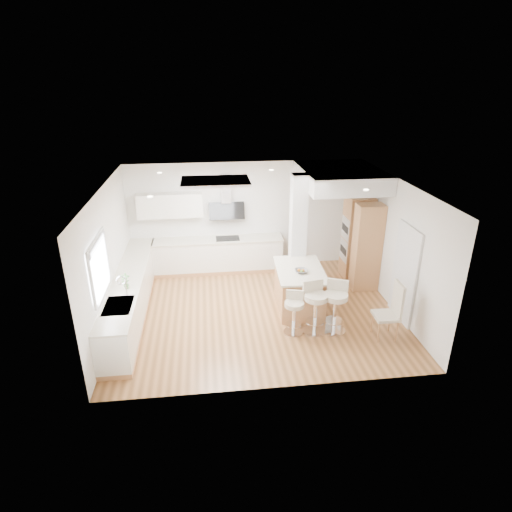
{
  "coord_description": "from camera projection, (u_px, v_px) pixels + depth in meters",
  "views": [
    {
      "loc": [
        -1.01,
        -8.09,
        4.81
      ],
      "look_at": [
        0.02,
        0.4,
        1.15
      ],
      "focal_mm": 30.0,
      "sensor_mm": 36.0,
      "label": 1
    }
  ],
  "objects": [
    {
      "name": "oven_column",
      "position": [
        360.0,
        241.0,
        10.39
      ],
      "size": [
        0.63,
        1.21,
        2.1
      ],
      "color": "tan",
      "rests_on": "ground"
    },
    {
      "name": "wall_left",
      "position": [
        108.0,
        259.0,
        8.5
      ],
      "size": [
        0.04,
        5.0,
        2.8
      ],
      "primitive_type": "cube",
      "color": "white",
      "rests_on": "ground"
    },
    {
      "name": "peninsula",
      "position": [
        299.0,
        288.0,
        9.39
      ],
      "size": [
        1.08,
        1.57,
        1.0
      ],
      "rotation": [
        0.0,
        0.0,
        -0.05
      ],
      "color": "tan",
      "rests_on": "ground"
    },
    {
      "name": "counter_left",
      "position": [
        131.0,
        295.0,
        9.12
      ],
      "size": [
        0.63,
        4.5,
        1.35
      ],
      "color": "tan",
      "rests_on": "ground"
    },
    {
      "name": "skylight",
      "position": [
        216.0,
        181.0,
        8.76
      ],
      "size": [
        4.1,
        2.1,
        0.06
      ],
      "color": "silver",
      "rests_on": "ground"
    },
    {
      "name": "dining_chair",
      "position": [
        392.0,
        309.0,
        8.25
      ],
      "size": [
        0.46,
        0.46,
        1.17
      ],
      "rotation": [
        0.0,
        0.0,
        -0.02
      ],
      "color": "beige",
      "rests_on": "ground"
    },
    {
      "name": "bar_stool_b",
      "position": [
        315.0,
        305.0,
        8.43
      ],
      "size": [
        0.56,
        0.56,
        1.08
      ],
      "rotation": [
        0.0,
        0.0,
        0.17
      ],
      "color": "white",
      "rests_on": "ground"
    },
    {
      "name": "ground",
      "position": [
        257.0,
        311.0,
        9.39
      ],
      "size": [
        6.0,
        6.0,
        0.0
      ],
      "primitive_type": "plane",
      "color": "#A46C3C",
      "rests_on": "ground"
    },
    {
      "name": "counter_back",
      "position": [
        212.0,
        246.0,
        11.04
      ],
      "size": [
        3.62,
        0.63,
        2.5
      ],
      "color": "tan",
      "rests_on": "ground"
    },
    {
      "name": "wall_back",
      "position": [
        246.0,
        216.0,
        11.12
      ],
      "size": [
        6.0,
        0.04,
        2.8
      ],
      "primitive_type": "cube",
      "color": "white",
      "rests_on": "ground"
    },
    {
      "name": "wall_right",
      "position": [
        396.0,
        246.0,
        9.17
      ],
      "size": [
        0.04,
        5.0,
        2.8
      ],
      "primitive_type": "cube",
      "color": "white",
      "rests_on": "ground"
    },
    {
      "name": "doorway_right",
      "position": [
        405.0,
        275.0,
        8.78
      ],
      "size": [
        0.05,
        1.0,
        2.1
      ],
      "color": "#433D34",
      "rests_on": "ground"
    },
    {
      "name": "soffit",
      "position": [
        340.0,
        177.0,
        9.87
      ],
      "size": [
        1.78,
        2.2,
        0.4
      ],
      "color": "silver",
      "rests_on": "ground"
    },
    {
      "name": "ceiling",
      "position": [
        257.0,
        311.0,
        9.39
      ],
      "size": [
        6.0,
        5.0,
        0.02
      ],
      "primitive_type": "cube",
      "color": "silver",
      "rests_on": "ground"
    },
    {
      "name": "bar_stool_c",
      "position": [
        335.0,
        304.0,
        8.45
      ],
      "size": [
        0.64,
        0.64,
        1.08
      ],
      "rotation": [
        0.0,
        0.0,
        -0.42
      ],
      "color": "white",
      "rests_on": "ground"
    },
    {
      "name": "bar_stool_a",
      "position": [
        294.0,
        311.0,
        8.43
      ],
      "size": [
        0.49,
        0.49,
        0.89
      ],
      "rotation": [
        0.0,
        0.0,
        -0.25
      ],
      "color": "white",
      "rests_on": "ground"
    },
    {
      "name": "pillar",
      "position": [
        298.0,
        235.0,
        9.82
      ],
      "size": [
        0.35,
        0.35,
        2.8
      ],
      "color": "silver",
      "rests_on": "ground"
    },
    {
      "name": "window_left",
      "position": [
        99.0,
        264.0,
        7.57
      ],
      "size": [
        0.06,
        1.28,
        1.07
      ],
      "color": "silver",
      "rests_on": "ground"
    }
  ]
}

